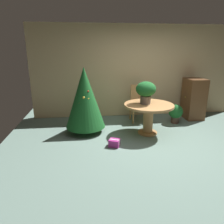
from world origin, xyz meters
name	(u,v)px	position (x,y,z in m)	size (l,w,h in m)	color
ground_plane	(158,146)	(0.00, 0.00, 0.00)	(6.60, 6.60, 0.00)	slate
back_wall_panel	(136,72)	(0.00, 2.20, 1.30)	(6.00, 0.10, 2.60)	tan
round_dining_table	(149,112)	(-0.04, 0.69, 0.53)	(1.13, 1.13, 0.72)	#B27F4C
flower_vase	(146,90)	(-0.11, 0.74, 1.03)	(0.46, 0.46, 0.51)	#665B51
wooden_chair_far	(139,101)	(-0.04, 1.66, 0.55)	(0.45, 0.46, 0.99)	#B27F4C
holiday_tree	(85,98)	(-1.50, 0.96, 0.84)	(0.93, 0.93, 1.55)	brown
gift_box_purple	(114,143)	(-0.91, 0.09, 0.08)	(0.26, 0.25, 0.15)	#9E287A
wooden_cabinet	(194,99)	(1.57, 1.68, 0.57)	(0.51, 0.62, 1.14)	brown
potted_plant	(176,113)	(0.91, 1.31, 0.29)	(0.38, 0.38, 0.51)	#4C382D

